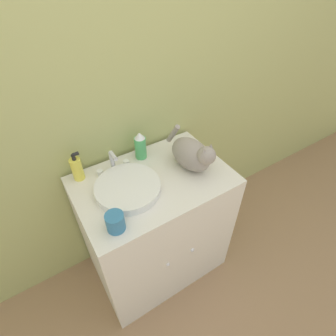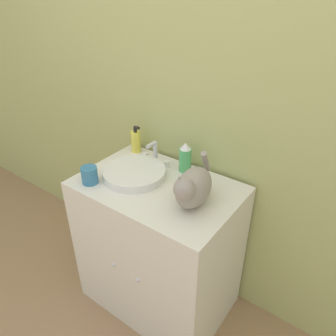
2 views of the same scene
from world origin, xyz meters
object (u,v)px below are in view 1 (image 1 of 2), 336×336
cat (192,154)px  soap_bottle (77,168)px  spray_bottle (140,146)px  cup (115,222)px

cat → soap_bottle: cat is taller
cat → spray_bottle: 0.30m
cat → spray_bottle: bearing=-149.8°
soap_bottle → cup: size_ratio=1.89×
soap_bottle → cup: bearing=-85.0°
soap_bottle → cup: (0.03, -0.40, -0.02)m
spray_bottle → cup: 0.50m
spray_bottle → cup: (-0.32, -0.38, -0.04)m
cat → cup: size_ratio=3.94×
cat → cup: cat is taller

